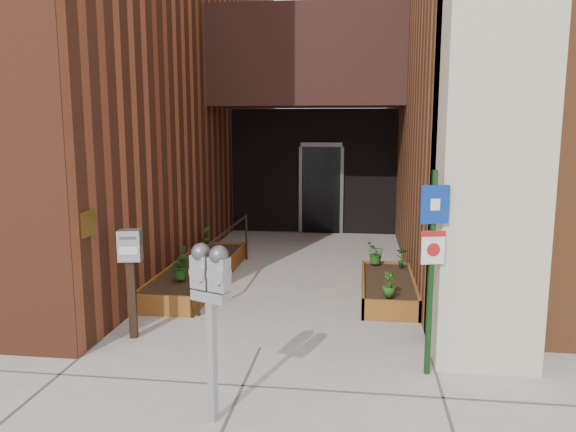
% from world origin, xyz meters
% --- Properties ---
extents(ground, '(80.00, 80.00, 0.00)m').
position_xyz_m(ground, '(0.00, 0.00, 0.00)').
color(ground, '#9E9991').
rests_on(ground, ground).
extents(architecture, '(20.00, 14.60, 10.00)m').
position_xyz_m(architecture, '(-0.18, 6.89, 4.98)').
color(architecture, brown).
rests_on(architecture, ground).
extents(planter_left, '(0.90, 3.60, 0.30)m').
position_xyz_m(planter_left, '(-1.55, 2.70, 0.13)').
color(planter_left, brown).
rests_on(planter_left, ground).
extents(planter_right, '(0.80, 2.20, 0.30)m').
position_xyz_m(planter_right, '(1.60, 2.20, 0.13)').
color(planter_right, brown).
rests_on(planter_right, ground).
extents(handrail, '(0.04, 3.34, 0.90)m').
position_xyz_m(handrail, '(-1.05, 2.65, 0.75)').
color(handrail, black).
rests_on(handrail, ground).
extents(parking_meter, '(0.38, 0.25, 1.63)m').
position_xyz_m(parking_meter, '(-0.12, -1.71, 1.27)').
color(parking_meter, '#A0A0A3').
rests_on(parking_meter, ground).
extents(sign_post, '(0.29, 0.11, 2.19)m').
position_xyz_m(sign_post, '(1.90, -0.47, 1.34)').
color(sign_post, '#123313').
rests_on(sign_post, ground).
extents(payment_dropbox, '(0.31, 0.25, 1.37)m').
position_xyz_m(payment_dropbox, '(-1.63, 0.12, 0.99)').
color(payment_dropbox, black).
rests_on(payment_dropbox, ground).
extents(shrub_left_a, '(0.46, 0.46, 0.36)m').
position_xyz_m(shrub_left_a, '(-1.55, 1.75, 0.48)').
color(shrub_left_a, '#245E1B').
rests_on(shrub_left_a, planter_left).
extents(shrub_left_b, '(0.21, 0.21, 0.33)m').
position_xyz_m(shrub_left_b, '(-1.78, 2.55, 0.47)').
color(shrub_left_b, '#205518').
rests_on(shrub_left_b, planter_left).
extents(shrub_left_c, '(0.28, 0.28, 0.40)m').
position_xyz_m(shrub_left_c, '(-1.42, 2.53, 0.50)').
color(shrub_left_c, '#175218').
rests_on(shrub_left_c, planter_left).
extents(shrub_left_d, '(0.26, 0.26, 0.36)m').
position_xyz_m(shrub_left_d, '(-1.85, 4.30, 0.48)').
color(shrub_left_d, '#225919').
rests_on(shrub_left_d, planter_left).
extents(shrub_right_a, '(0.27, 0.27, 0.34)m').
position_xyz_m(shrub_right_a, '(1.57, 1.30, 0.47)').
color(shrub_right_a, '#235518').
rests_on(shrub_right_a, planter_right).
extents(shrub_right_b, '(0.19, 0.19, 0.33)m').
position_xyz_m(shrub_right_b, '(1.85, 2.96, 0.47)').
color(shrub_right_b, '#18541B').
rests_on(shrub_right_b, planter_right).
extents(shrub_right_c, '(0.37, 0.37, 0.37)m').
position_xyz_m(shrub_right_c, '(1.43, 3.10, 0.49)').
color(shrub_right_c, '#265E1B').
rests_on(shrub_right_c, planter_right).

